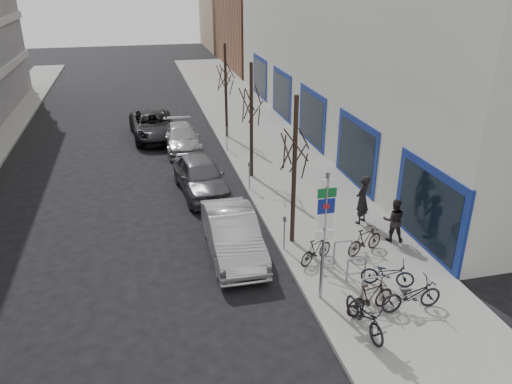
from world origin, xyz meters
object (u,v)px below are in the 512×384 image
bike_far_inner (365,240)px  parked_car_mid (201,176)px  pedestrian_near (362,199)px  pedestrian_far (394,220)px  tree_mid (251,94)px  meter_mid (249,173)px  bike_far_curb (412,293)px  highway_sign_pole (325,230)px  meter_back (227,137)px  parked_car_front (233,234)px  meter_front (284,230)px  bike_near_right (370,297)px  bike_near_left (365,312)px  bike_mid_curb (388,272)px  bike_rack (356,266)px  parked_car_back (182,138)px  lane_car (154,125)px  bike_mid_inner (316,250)px  tree_far (225,69)px  tree_near (295,137)px

bike_far_inner → parked_car_mid: size_ratio=0.34×
pedestrian_near → pedestrian_far: (0.52, -1.57, -0.16)m
tree_mid → meter_mid: (-0.45, -1.50, -3.19)m
bike_far_curb → pedestrian_far: 4.13m
tree_mid → bike_far_inner: 8.89m
highway_sign_pole → meter_back: size_ratio=3.31×
parked_car_front → highway_sign_pole: bearing=-58.7°
meter_front → bike_near_right: 4.22m
bike_near_left → bike_mid_curb: size_ratio=1.19×
bike_rack → parked_car_back: size_ratio=0.49×
tree_mid → pedestrian_near: size_ratio=2.81×
tree_mid → bike_far_curb: 11.85m
lane_car → bike_far_curb: bearing=-76.0°
bike_mid_inner → parked_car_mid: 7.58m
pedestrian_near → bike_rack: bearing=25.3°
bike_mid_inner → highway_sign_pole: bearing=134.6°
meter_mid → pedestrian_near: bearing=-50.5°
tree_mid → tree_far: same height
tree_near → bike_far_curb: bearing=-65.5°
tree_mid → tree_near: bearing=-90.0°
lane_car → pedestrian_near: pedestrian_near is taller
bike_mid_curb → pedestrian_near: size_ratio=0.83×
highway_sign_pole → tree_mid: 10.15m
bike_mid_curb → lane_car: (-6.23, 17.59, 0.11)m
tree_mid → pedestrian_far: size_ratio=3.35×
bike_far_inner → pedestrian_far: pedestrian_far is taller
bike_far_curb → lane_car: (-6.32, 18.86, 0.04)m
meter_front → bike_mid_inner: (0.80, -1.07, -0.31)m
highway_sign_pole → parked_car_back: size_ratio=0.91×
lane_car → bike_near_left: bearing=-81.0°
bike_near_left → bike_mid_curb: bike_near_left is taller
tree_near → parked_car_front: bearing=-175.7°
highway_sign_pole → parked_car_mid: (-2.37, 8.94, -1.65)m
parked_car_back → bike_near_right: bearing=-77.3°
tree_mid → parked_car_mid: size_ratio=1.16×
bike_mid_inner → parked_car_front: parked_car_front is taller
bike_rack → parked_car_front: 4.38m
meter_front → highway_sign_pole: bearing=-85.3°
meter_back → bike_far_inner: size_ratio=0.79×
tree_far → parked_car_back: (-2.80, -1.38, -3.43)m
tree_far → meter_back: 4.08m
bike_near_left → parked_car_back: (-3.23, 16.80, -0.07)m
meter_back → bike_far_inner: 12.18m
bike_near_right → bike_mid_inner: bike_near_right is taller
meter_front → parked_car_mid: bearing=109.7°
lane_car → pedestrian_near: (7.23, -13.43, 0.37)m
tree_far → parked_car_mid: tree_far is taller
tree_mid → tree_far: size_ratio=1.00×
bike_near_left → pedestrian_near: (2.60, 5.95, 0.39)m
meter_back → lane_car: size_ratio=0.23×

